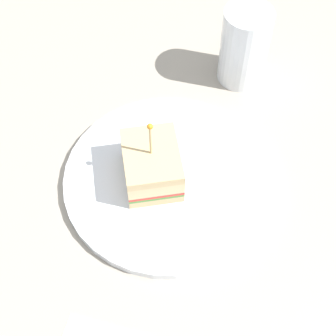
{
  "coord_description": "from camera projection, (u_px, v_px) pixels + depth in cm",
  "views": [
    {
      "loc": [
        17.26,
        -30.27,
        55.69
      ],
      "look_at": [
        0.0,
        0.0,
        3.19
      ],
      "focal_mm": 54.11,
      "sensor_mm": 36.0,
      "label": 1
    }
  ],
  "objects": [
    {
      "name": "sandwich_half_center",
      "position": [
        152.0,
        165.0,
        0.62
      ],
      "size": [
        10.63,
        10.88,
        10.7
      ],
      "color": "tan",
      "rests_on": "plate"
    },
    {
      "name": "ground_plane",
      "position": [
        168.0,
        186.0,
        0.67
      ],
      "size": [
        105.41,
        105.41,
        2.0
      ],
      "primitive_type": "cube",
      "color": "#9E9384"
    },
    {
      "name": "plate",
      "position": [
        168.0,
        179.0,
        0.65
      ],
      "size": [
        26.79,
        26.79,
        1.19
      ],
      "primitive_type": "cylinder",
      "color": "white",
      "rests_on": "ground_plane"
    },
    {
      "name": "drink_glass",
      "position": [
        241.0,
        48.0,
        0.72
      ],
      "size": [
        6.83,
        6.83,
        11.66
      ],
      "color": "#B74C33",
      "rests_on": "ground_plane"
    }
  ]
}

